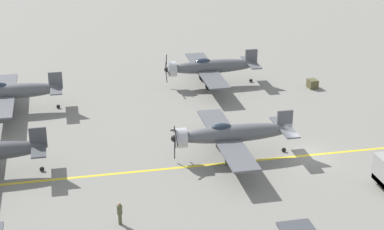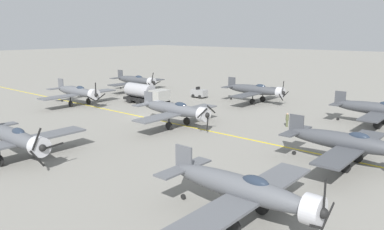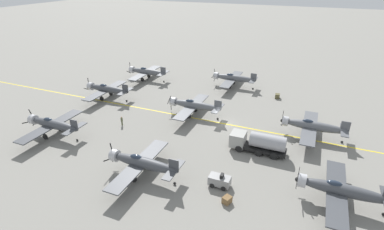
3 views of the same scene
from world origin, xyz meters
The scene contains 15 objects.
ground_plane centered at (0.00, 0.00, 0.00)m, with size 400.00×400.00×0.00m, color gray.
taxiway_stripe centered at (0.00, 0.00, 0.00)m, with size 0.30×160.00×0.01m, color yellow.
airplane_near_center centered at (0.83, -14.22, 2.01)m, with size 12.00×9.98×3.80m.
airplane_mid_left centered at (-17.90, 4.97, 2.01)m, with size 12.00×9.98×3.78m.
airplane_near_left centered at (-13.87, -17.91, 2.01)m, with size 12.00×9.98×3.76m.
airplane_mid_right centered at (18.26, 3.32, 2.01)m, with size 12.00×9.98×3.65m.
airplane_far_left centered at (-14.36, 23.34, 2.01)m, with size 12.00×9.98×3.76m.
airplane_far_center centered at (1.60, 25.10, 2.01)m, with size 12.00×9.98×3.80m.
airplane_far_right centered at (14.78, 23.64, 2.01)m, with size 12.00×9.98×3.80m.
airplane_mid_center centered at (1.03, 5.73, 2.01)m, with size 12.00×9.98×3.65m.
fuel_tanker centered at (-6.46, -7.34, 1.51)m, with size 2.68×8.00×2.98m.
tow_tractor centered at (-15.98, -4.72, 0.79)m, with size 1.57×2.60×1.79m.
ground_crew_walking centered at (-7.26, 15.46, 0.89)m, with size 0.35×0.35×1.62m.
supply_crate_by_tanker centered at (15.21, -6.99, 0.45)m, with size 1.08×0.90×0.90m, color brown.
supply_crate_mid_lane centered at (-18.47, -6.42, 0.41)m, with size 0.98×0.82×0.82m, color brown.
Camera 3 is at (-44.11, -12.96, 23.69)m, focal length 28.00 mm.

